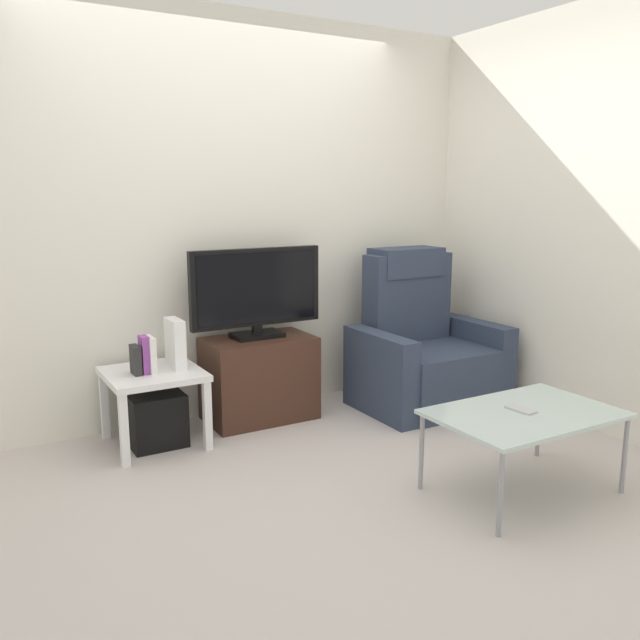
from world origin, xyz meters
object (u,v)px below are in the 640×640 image
cell_phone (521,409)px  book_rightmost (150,355)px  television (256,291)px  book_leftmost (136,360)px  recliner_armchair (423,351)px  side_table (153,383)px  game_console (175,343)px  book_middle (144,355)px  coffee_table (525,417)px  subwoofer_box (155,418)px  tv_stand (259,378)px

cell_phone → book_rightmost: bearing=127.7°
television → cell_phone: 1.81m
book_leftmost → recliner_armchair: bearing=-4.8°
side_table → game_console: game_console is taller
book_leftmost → book_middle: book_middle is taller
television → cell_phone: bearing=-67.4°
recliner_armchair → coffee_table: size_ratio=1.20×
subwoofer_box → game_console: bearing=3.9°
recliner_armchair → side_table: size_ratio=2.00×
recliner_armchair → book_leftmost: (-1.96, 0.16, 0.16)m
book_rightmost → cell_phone: book_rightmost is taller
book_middle → game_console: size_ratio=0.74×
tv_stand → book_middle: size_ratio=3.20×
book_middle → book_rightmost: size_ratio=1.03×
recliner_armchair → game_console: 1.74m
television → game_console: television is taller
recliner_armchair → book_middle: size_ratio=4.98×
tv_stand → coffee_table: 1.77m
book_rightmost → recliner_armchair: bearing=-5.0°
book_middle → game_console: (0.19, 0.03, 0.04)m
book_leftmost → coffee_table: book_leftmost is taller
book_rightmost → game_console: game_console is taller
side_table → book_leftmost: bearing=-168.7°
television → book_leftmost: television is taller
book_rightmost → coffee_table: 2.08m
book_rightmost → game_console: (0.16, 0.03, 0.04)m
side_table → coffee_table: size_ratio=0.60×
side_table → game_console: 0.26m
game_console → subwoofer_box: bearing=-176.1°
tv_stand → game_console: 0.66m
side_table → book_middle: 0.19m
subwoofer_box → book_rightmost: (-0.01, -0.02, 0.40)m
recliner_armchair → book_leftmost: size_ratio=6.41×
subwoofer_box → coffee_table: (1.40, -1.54, 0.23)m
side_table → cell_phone: side_table is taller
book_leftmost → book_middle: size_ratio=0.78×
tv_stand → coffee_table: (0.68, -1.63, 0.12)m
game_console → television: bearing=9.8°
recliner_armchair → book_leftmost: recliner_armchair is taller
television → coffee_table: television is taller
book_middle → book_leftmost: bearing=180.0°
recliner_armchair → cell_phone: (-0.46, -1.33, 0.05)m
book_middle → book_rightmost: (0.03, 0.00, -0.00)m
television → book_rightmost: bearing=-170.0°
television → book_rightmost: television is taller
tv_stand → game_console: (-0.58, -0.08, 0.32)m
game_console → coffee_table: (1.26, -1.55, -0.20)m
game_console → cell_phone: (1.25, -1.52, -0.17)m
subwoofer_box → cell_phone: 2.08m
tv_stand → recliner_armchair: (1.14, -0.27, 0.10)m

